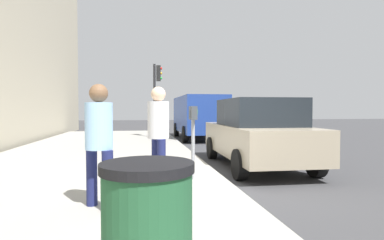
{
  "coord_description": "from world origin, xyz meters",
  "views": [
    {
      "loc": [
        -6.13,
        1.66,
        1.48
      ],
      "look_at": [
        -0.55,
        0.7,
        1.3
      ],
      "focal_mm": 28.52,
      "sensor_mm": 36.0,
      "label": 1
    }
  ],
  "objects": [
    {
      "name": "ground_plane",
      "position": [
        0.0,
        0.0,
        0.0
      ],
      "size": [
        80.0,
        80.0,
        0.0
      ],
      "primitive_type": "plane",
      "color": "#38383A",
      "rests_on": "ground"
    },
    {
      "name": "sidewalk_slab",
      "position": [
        0.0,
        3.0,
        0.07
      ],
      "size": [
        28.0,
        6.0,
        0.15
      ],
      "primitive_type": "cube",
      "color": "gray",
      "rests_on": "ground_plane"
    },
    {
      "name": "parking_meter",
      "position": [
        -0.32,
        0.64,
        1.17
      ],
      "size": [
        0.36,
        0.12,
        1.41
      ],
      "color": "gray",
      "rests_on": "sidewalk_slab"
    },
    {
      "name": "pedestrian_at_meter",
      "position": [
        -0.68,
        1.33,
        1.18
      ],
      "size": [
        0.52,
        0.38,
        1.75
      ],
      "rotation": [
        0.0,
        0.0,
        -1.36
      ],
      "color": "#191E4C",
      "rests_on": "sidewalk_slab"
    },
    {
      "name": "pedestrian_bystander",
      "position": [
        -1.86,
        2.2,
        1.13
      ],
      "size": [
        0.43,
        0.39,
        1.69
      ],
      "rotation": [
        0.0,
        0.0,
        -0.85
      ],
      "color": "#191E4C",
      "rests_on": "sidewalk_slab"
    },
    {
      "name": "parked_sedan_near",
      "position": [
        1.4,
        -1.35,
        0.89
      ],
      "size": [
        4.45,
        2.07,
        1.77
      ],
      "color": "gray",
      "rests_on": "ground_plane"
    },
    {
      "name": "parked_van_far",
      "position": [
        9.36,
        -1.35,
        1.26
      ],
      "size": [
        5.2,
        2.13,
        2.18
      ],
      "color": "navy",
      "rests_on": "ground_plane"
    },
    {
      "name": "traffic_signal",
      "position": [
        8.98,
        0.83,
        2.58
      ],
      "size": [
        0.24,
        0.44,
        3.6
      ],
      "color": "black",
      "rests_on": "sidewalk_slab"
    }
  ]
}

